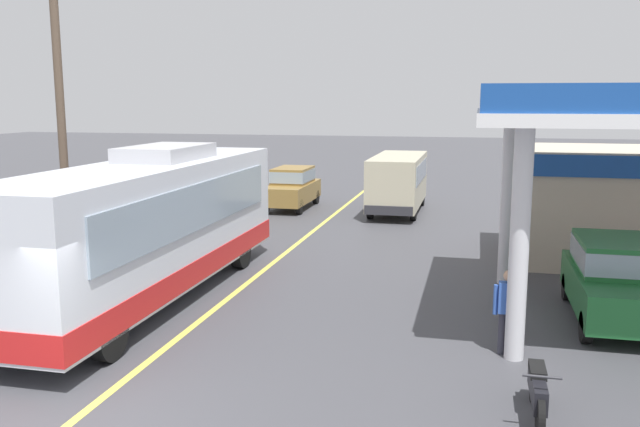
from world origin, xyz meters
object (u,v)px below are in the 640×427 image
at_px(coach_bus_main, 150,229).
at_px(pedestrian_by_shop, 602,258).
at_px(minibus_opposing_lane, 398,178).
at_px(car_at_pump, 613,276).
at_px(pedestrian_near_pump, 508,307).
at_px(motorcycle_parked_forecourt, 537,390).
at_px(car_trailing_behind_bus, 292,186).

height_order(coach_bus_main, pedestrian_by_shop, coach_bus_main).
bearing_deg(minibus_opposing_lane, car_at_pump, -64.83).
xyz_separation_m(car_at_pump, pedestrian_near_pump, (-2.33, -2.59, -0.08)).
relative_size(motorcycle_parked_forecourt, car_trailing_behind_bus, 0.43).
height_order(car_at_pump, pedestrian_by_shop, car_at_pump).
height_order(motorcycle_parked_forecourt, pedestrian_near_pump, pedestrian_near_pump).
bearing_deg(pedestrian_by_shop, pedestrian_near_pump, -117.79).
bearing_deg(minibus_opposing_lane, car_trailing_behind_bus, -179.38).
relative_size(coach_bus_main, pedestrian_by_shop, 6.65).
xyz_separation_m(motorcycle_parked_forecourt, car_trailing_behind_bus, (-9.08, 18.58, 0.57)).
height_order(coach_bus_main, car_trailing_behind_bus, coach_bus_main).
height_order(minibus_opposing_lane, car_trailing_behind_bus, minibus_opposing_lane).
xyz_separation_m(coach_bus_main, motorcycle_parked_forecourt, (8.71, -4.45, -1.28)).
bearing_deg(coach_bus_main, pedestrian_near_pump, -12.48).
bearing_deg(car_trailing_behind_bus, pedestrian_by_shop, -45.38).
bearing_deg(coach_bus_main, minibus_opposing_lane, 72.88).
bearing_deg(car_at_pump, pedestrian_by_shop, 86.68).
relative_size(coach_bus_main, car_at_pump, 2.63).
height_order(motorcycle_parked_forecourt, car_trailing_behind_bus, car_trailing_behind_bus).
distance_m(minibus_opposing_lane, motorcycle_parked_forecourt, 19.16).
distance_m(car_at_pump, pedestrian_by_shop, 2.07).
bearing_deg(car_at_pump, minibus_opposing_lane, 115.17).
bearing_deg(car_trailing_behind_bus, motorcycle_parked_forecourt, -63.97).
xyz_separation_m(coach_bus_main, pedestrian_near_pump, (8.35, -1.85, -0.79)).
bearing_deg(car_trailing_behind_bus, minibus_opposing_lane, 0.62).
xyz_separation_m(coach_bus_main, car_trailing_behind_bus, (-0.37, 14.13, -0.71)).
relative_size(minibus_opposing_lane, pedestrian_by_shop, 3.69).
relative_size(coach_bus_main, pedestrian_near_pump, 6.65).
distance_m(motorcycle_parked_forecourt, pedestrian_near_pump, 2.67).
bearing_deg(pedestrian_by_shop, car_at_pump, -93.32).
xyz_separation_m(motorcycle_parked_forecourt, pedestrian_by_shop, (2.10, 7.26, 0.49)).
bearing_deg(car_trailing_behind_bus, coach_bus_main, -88.51).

